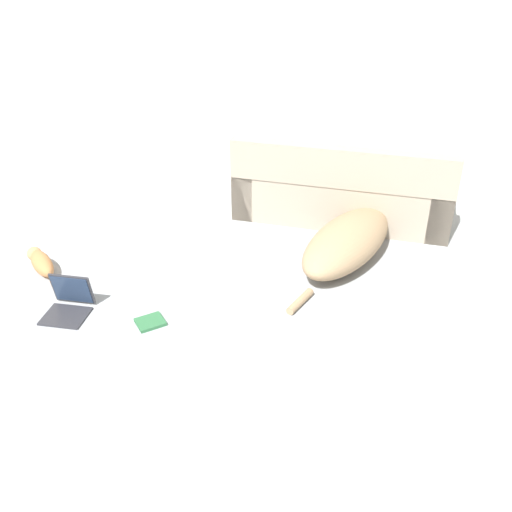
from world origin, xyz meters
The scene contains 6 objects.
wall_back centered at (0.00, 4.28, 1.30)m, with size 6.72×0.06×2.61m.
couch centered at (0.67, 3.69, 0.27)m, with size 2.01×0.87×0.79m.
dog centered at (0.81, 2.91, 0.17)m, with size 0.90×1.68×0.35m.
cat centered at (-1.60, 2.16, 0.08)m, with size 0.48×0.45×0.16m.
laptop_open centered at (-1.10, 1.71, 0.09)m, with size 0.32×0.33×0.27m.
book_green centered at (-0.47, 1.68, 0.01)m, with size 0.25×0.25×0.02m.
Camera 1 is at (0.98, -1.30, 2.44)m, focal length 40.00 mm.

